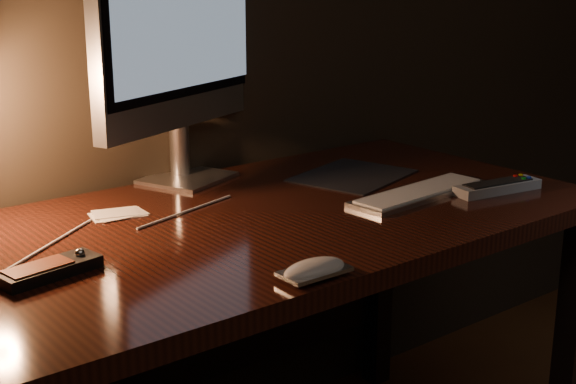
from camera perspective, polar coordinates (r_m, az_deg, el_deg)
desk at (r=1.71m, az=-5.40°, el=-5.66°), size 1.60×0.75×0.75m
monitor at (r=1.87m, az=-7.44°, el=11.73°), size 0.56×0.26×0.62m
keyboard at (r=1.81m, az=9.31°, el=-0.04°), size 0.38×0.13×0.01m
mousepad at (r=1.96m, az=4.61°, el=1.18°), size 0.33×0.29×0.00m
mouse at (r=1.32m, az=1.89°, el=-5.72°), size 0.12×0.06×0.02m
media_remote at (r=1.39m, az=-16.61°, el=-5.28°), size 0.18×0.09×0.03m
tv_remote at (r=1.87m, az=14.68°, el=0.36°), size 0.22×0.09×0.03m
papers at (r=1.68m, az=-12.01°, el=-1.54°), size 0.12×0.09×0.01m
cable at (r=1.59m, az=-11.52°, el=-2.54°), size 0.53×0.24×0.01m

